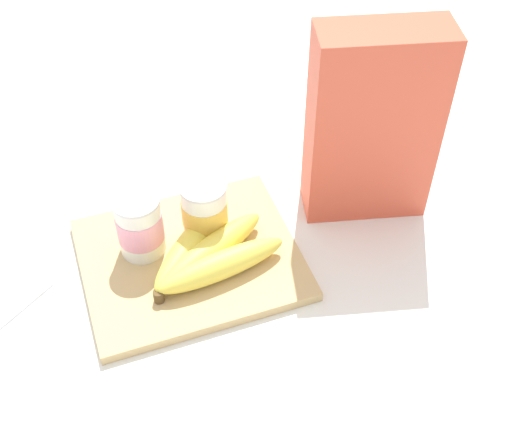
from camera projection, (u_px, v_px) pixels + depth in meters
ground_plane at (191, 263)px, 0.94m from camera, size 2.40×2.40×0.00m
cutting_board at (190, 259)px, 0.94m from camera, size 0.30×0.25×0.02m
cereal_box at (373, 125)px, 0.92m from camera, size 0.19×0.12×0.30m
yogurt_cup_front at (140, 225)px, 0.91m from camera, size 0.07×0.07×0.10m
yogurt_cup_back at (205, 210)px, 0.93m from camera, size 0.07×0.07×0.09m
banana_bunch at (208, 255)px, 0.91m from camera, size 0.20×0.16×0.04m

